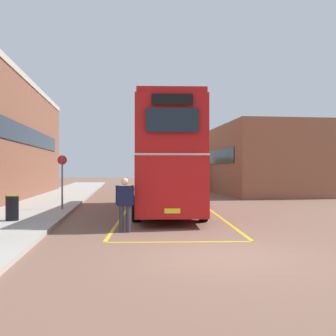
{
  "coord_description": "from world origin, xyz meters",
  "views": [
    {
      "loc": [
        -2.26,
        -8.68,
        2.0
      ],
      "look_at": [
        0.03,
        10.06,
        2.05
      ],
      "focal_mm": 41.01,
      "sensor_mm": 36.0,
      "label": 1
    }
  ],
  "objects_px": {
    "litter_bin": "(12,208)",
    "bus_stop_sign": "(62,176)",
    "double_decker_bus": "(167,158)",
    "pedestrian_boarding": "(125,201)",
    "single_deck_bus": "(171,173)"
  },
  "relations": [
    {
      "from": "single_deck_bus",
      "to": "pedestrian_boarding",
      "type": "relative_size",
      "value": 4.93
    },
    {
      "from": "double_decker_bus",
      "to": "single_deck_bus",
      "type": "distance_m",
      "value": 19.86
    },
    {
      "from": "double_decker_bus",
      "to": "pedestrian_boarding",
      "type": "height_order",
      "value": "double_decker_bus"
    },
    {
      "from": "single_deck_bus",
      "to": "bus_stop_sign",
      "type": "bearing_deg",
      "value": -111.8
    },
    {
      "from": "single_deck_bus",
      "to": "bus_stop_sign",
      "type": "distance_m",
      "value": 20.47
    },
    {
      "from": "single_deck_bus",
      "to": "litter_bin",
      "type": "bearing_deg",
      "value": -110.9
    },
    {
      "from": "pedestrian_boarding",
      "to": "bus_stop_sign",
      "type": "relative_size",
      "value": 0.69
    },
    {
      "from": "litter_bin",
      "to": "bus_stop_sign",
      "type": "bearing_deg",
      "value": 73.54
    },
    {
      "from": "litter_bin",
      "to": "bus_stop_sign",
      "type": "height_order",
      "value": "bus_stop_sign"
    },
    {
      "from": "single_deck_bus",
      "to": "pedestrian_boarding",
      "type": "bearing_deg",
      "value": -100.67
    },
    {
      "from": "single_deck_bus",
      "to": "pedestrian_boarding",
      "type": "distance_m",
      "value": 25.66
    },
    {
      "from": "double_decker_bus",
      "to": "single_deck_bus",
      "type": "height_order",
      "value": "double_decker_bus"
    },
    {
      "from": "pedestrian_boarding",
      "to": "bus_stop_sign",
      "type": "height_order",
      "value": "bus_stop_sign"
    },
    {
      "from": "single_deck_bus",
      "to": "pedestrian_boarding",
      "type": "xyz_separation_m",
      "value": [
        -4.75,
        -25.21,
        -0.64
      ]
    },
    {
      "from": "double_decker_bus",
      "to": "bus_stop_sign",
      "type": "height_order",
      "value": "double_decker_bus"
    }
  ]
}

